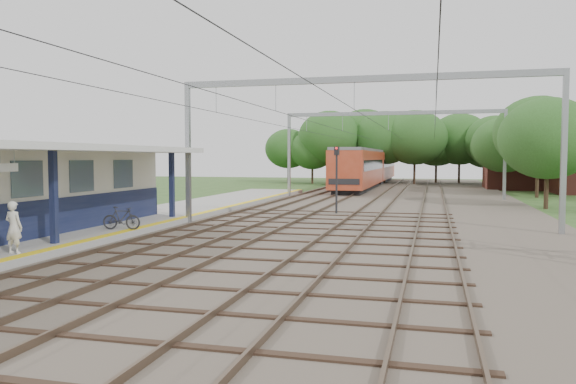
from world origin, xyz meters
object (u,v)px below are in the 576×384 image
(train, at_px, (370,166))
(signal_post, at_px, (337,174))
(bicycle, at_px, (121,218))
(person, at_px, (14,227))

(train, height_order, signal_post, train)
(bicycle, distance_m, signal_post, 13.49)
(person, relative_size, train, 0.04)
(person, bearing_deg, signal_post, -109.05)
(person, height_order, train, train)
(bicycle, xyz_separation_m, train, (5.13, 45.61, 1.45))
(person, bearing_deg, train, -92.62)
(person, distance_m, bicycle, 5.95)
(person, height_order, bicycle, person)
(train, bearing_deg, signal_post, -86.90)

